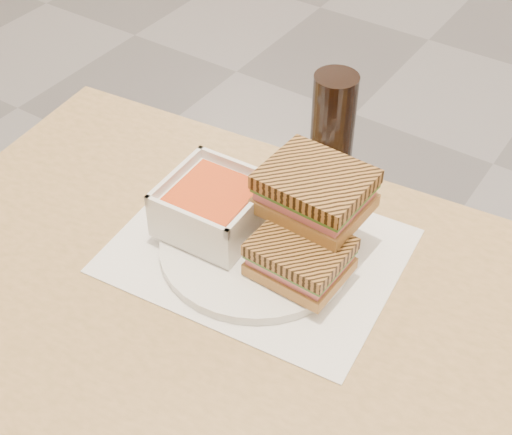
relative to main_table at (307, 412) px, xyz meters
The scene contains 7 objects.
main_table is the anchor object (origin of this frame).
tray_liner 0.22m from the main_table, 143.58° to the left, with size 0.40×0.32×0.00m.
plate 0.23m from the main_table, 143.88° to the left, with size 0.26×0.26×0.01m.
soup_bowl 0.29m from the main_table, 153.66° to the left, with size 0.13×0.13×0.07m.
panini_lower 0.20m from the main_table, 128.31° to the left, with size 0.12×0.10×0.05m.
panini_upper 0.28m from the main_table, 120.83° to the left, with size 0.14×0.12×0.06m.
cola_glass 0.43m from the main_table, 116.42° to the left, with size 0.07×0.07×0.14m.
Camera 1 is at (0.40, -2.58, 1.45)m, focal length 51.54 mm.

